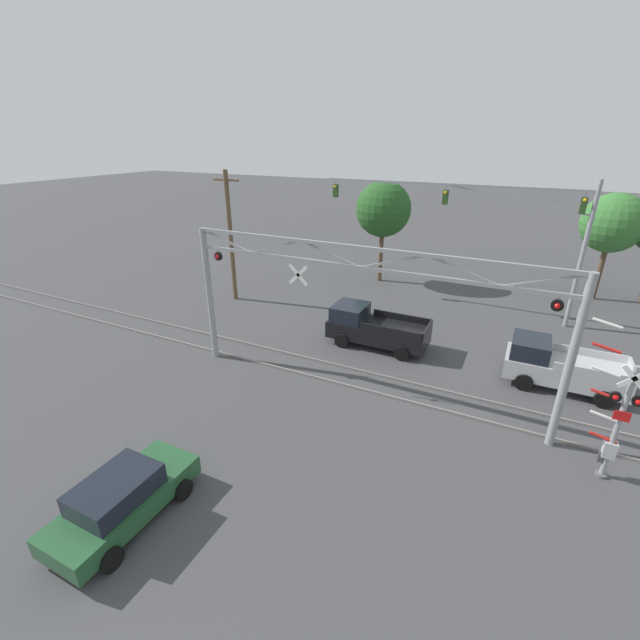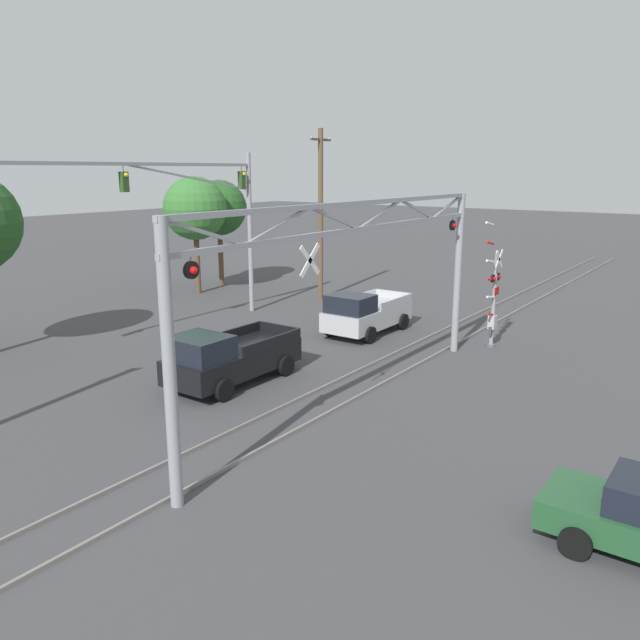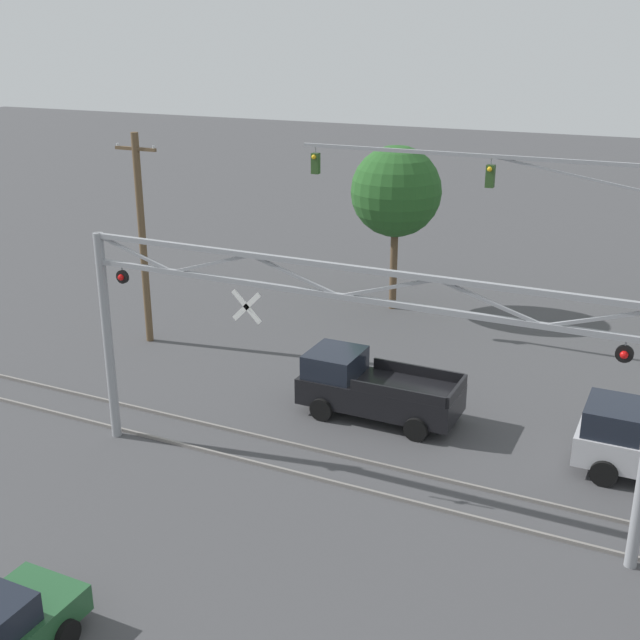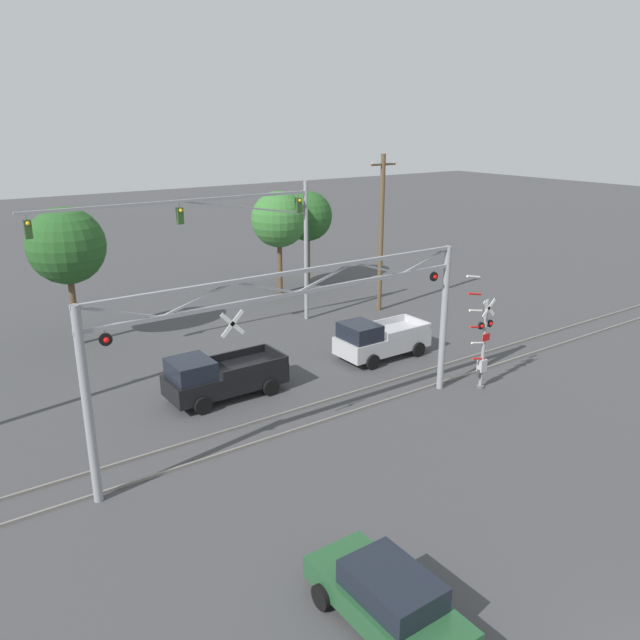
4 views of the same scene
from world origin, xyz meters
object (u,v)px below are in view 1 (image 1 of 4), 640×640
crossing_signal_mast (614,424)px  traffic_signal_span (509,220)px  background_tree_far_left_verge (613,223)px  crossing_gantry (358,298)px  background_tree_beyond_span (383,209)px  pickup_truck_following (558,366)px  utility_pole_left (231,236)px  pickup_truck_lead (373,328)px  sedan_waiting (122,498)px

crossing_signal_mast → traffic_signal_span: size_ratio=0.35×
crossing_signal_mast → background_tree_far_left_verge: size_ratio=0.77×
crossing_gantry → background_tree_beyond_span: size_ratio=2.10×
crossing_signal_mast → background_tree_far_left_verge: 18.79m
crossing_gantry → pickup_truck_following: size_ratio=3.18×
pickup_truck_following → background_tree_far_left_verge: 13.95m
crossing_gantry → utility_pole_left: utility_pole_left is taller
crossing_gantry → background_tree_far_left_verge: bearing=60.3°
crossing_gantry → background_tree_far_left_verge: (9.99, 17.51, 0.71)m
pickup_truck_following → utility_pole_left: 19.40m
crossing_signal_mast → pickup_truck_lead: (-9.70, 5.63, -1.05)m
crossing_gantry → pickup_truck_lead: bearing=100.9°
sedan_waiting → utility_pole_left: bearing=116.7°
crossing_signal_mast → background_tree_beyond_span: size_ratio=0.74×
crossing_signal_mast → sedan_waiting: crossing_signal_mast is taller
crossing_gantry → pickup_truck_following: crossing_gantry is taller
crossing_signal_mast → background_tree_beyond_span: bearing=128.9°
traffic_signal_span → background_tree_far_left_verge: traffic_signal_span is taller
pickup_truck_lead → background_tree_beyond_span: bearing=107.0°
pickup_truck_following → background_tree_far_left_verge: bearing=79.6°
crossing_signal_mast → pickup_truck_following: 5.62m
pickup_truck_lead → background_tree_far_left_verge: bearing=49.8°
utility_pole_left → traffic_signal_span: bearing=16.6°
crossing_gantry → pickup_truck_following: (7.58, 4.38, -3.33)m
utility_pole_left → background_tree_far_left_verge: bearing=26.2°
crossing_signal_mast → pickup_truck_lead: bearing=149.9°
pickup_truck_following → crossing_signal_mast: bearing=-77.1°
sedan_waiting → pickup_truck_following: bearing=50.5°
utility_pole_left → background_tree_far_left_verge: 23.81m
background_tree_beyond_span → background_tree_far_left_verge: background_tree_beyond_span is taller
crossing_gantry → background_tree_far_left_verge: background_tree_far_left_verge is taller
pickup_truck_lead → sedan_waiting: size_ratio=1.19×
pickup_truck_lead → utility_pole_left: 11.22m
background_tree_beyond_span → background_tree_far_left_verge: size_ratio=1.05×
crossing_signal_mast → background_tree_beyond_span: (-12.86, 15.93, 3.21)m
pickup_truck_following → pickup_truck_lead: bearing=178.4°
traffic_signal_span → sedan_waiting: (-7.68, -20.59, -4.92)m
pickup_truck_lead → background_tree_far_left_verge: 17.34m
utility_pole_left → pickup_truck_lead: bearing=-12.7°
sedan_waiting → pickup_truck_lead: bearing=79.6°
traffic_signal_span → crossing_signal_mast: bearing=-70.4°
crossing_gantry → background_tree_beyond_span: bearing=105.2°
crossing_signal_mast → background_tree_beyond_span: 20.72m
traffic_signal_span → crossing_gantry: bearing=-110.3°
utility_pole_left → crossing_gantry: bearing=-31.6°
pickup_truck_lead → pickup_truck_following: same height
crossing_gantry → background_tree_far_left_verge: 20.17m
pickup_truck_following → background_tree_far_left_verge: background_tree_far_left_verge is taller
background_tree_far_left_verge → crossing_gantry: bearing=-119.7°
traffic_signal_span → background_tree_beyond_span: size_ratio=2.10×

